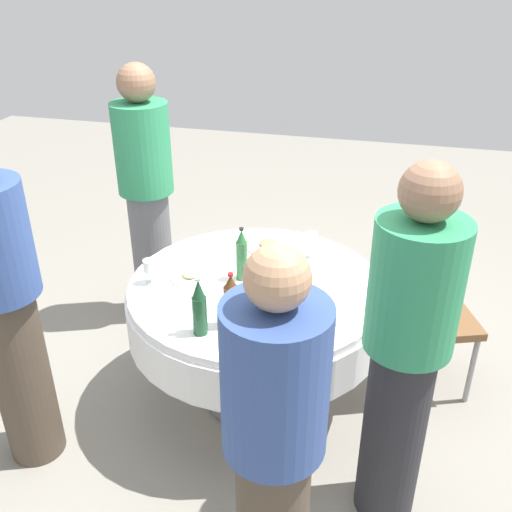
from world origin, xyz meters
name	(u,v)px	position (x,y,z in m)	size (l,w,h in m)	color
ground_plane	(256,396)	(0.00, 0.00, 0.00)	(10.00, 10.00, 0.00)	gray
dining_table	(256,308)	(0.00, 0.00, 0.59)	(1.31, 1.31, 0.74)	white
bottle_green_inner	(242,255)	(-0.03, -0.08, 0.87)	(0.06, 0.06, 0.29)	#2D6B38
bottle_brown_rear	(270,282)	(0.20, 0.12, 0.88)	(0.07, 0.07, 0.30)	#593314
bottle_brown_mid	(231,302)	(0.38, -0.02, 0.87)	(0.07, 0.07, 0.27)	#593314
bottle_dark_green_outer	(199,308)	(0.47, -0.13, 0.87)	(0.06, 0.06, 0.28)	#194728
wine_glass_outer	(311,240)	(-0.34, 0.22, 0.85)	(0.06, 0.06, 0.15)	white
wine_glass_west	(261,273)	(0.05, 0.04, 0.84)	(0.07, 0.07, 0.13)	white
wine_glass_near	(150,267)	(0.12, -0.51, 0.83)	(0.07, 0.07, 0.13)	white
plate_far	(268,245)	(-0.40, -0.03, 0.75)	(0.24, 0.24, 0.04)	white
plate_front	(305,280)	(-0.07, 0.24, 0.75)	(0.21, 0.21, 0.04)	white
plate_north	(338,312)	(0.17, 0.43, 0.75)	(0.22, 0.22, 0.02)	white
plate_right	(191,276)	(0.03, -0.33, 0.75)	(0.21, 0.21, 0.04)	white
spoon_rear	(169,320)	(0.41, -0.30, 0.74)	(0.18, 0.02, 0.01)	silver
folded_napkin	(198,247)	(-0.28, -0.40, 0.75)	(0.15, 0.15, 0.02)	white
person_inner	(274,445)	(1.07, 0.33, 0.80)	(0.34, 0.34, 1.53)	#4C3F33
person_rear	(405,353)	(0.55, 0.73, 0.85)	(0.34, 0.34, 1.63)	#26262B
person_mid	(5,305)	(0.63, -0.97, 0.86)	(0.34, 0.34, 1.64)	#4C3F33
person_outer	(147,193)	(-0.67, -0.87, 0.88)	(0.34, 0.34, 1.66)	slate
chair_near	(423,309)	(-0.32, 0.85, 0.52)	(0.51, 0.51, 0.87)	brown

